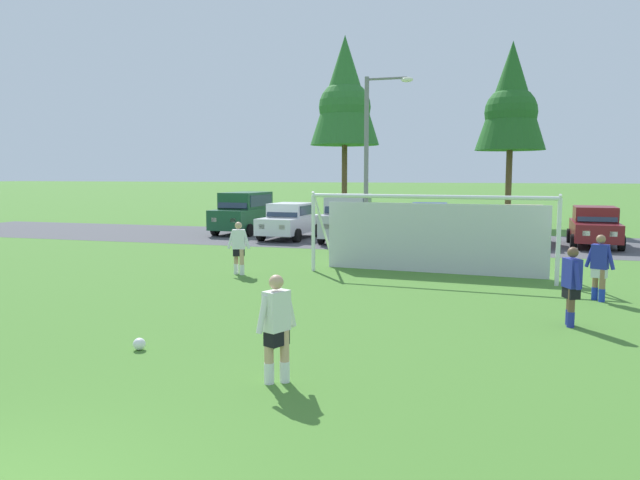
% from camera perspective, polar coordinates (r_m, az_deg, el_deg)
% --- Properties ---
extents(ground_plane, '(400.00, 400.00, 0.00)m').
position_cam_1_polar(ground_plane, '(19.63, 2.60, -2.86)').
color(ground_plane, '#477A2D').
extents(parking_lot_strip, '(52.00, 8.40, 0.01)m').
position_cam_1_polar(parking_lot_strip, '(28.59, 7.08, -0.02)').
color(parking_lot_strip, '#4C4C51').
rests_on(parking_lot_strip, ground).
extents(soccer_ball, '(0.22, 0.22, 0.22)m').
position_cam_1_polar(soccer_ball, '(11.30, -16.73, -9.41)').
color(soccer_ball, white).
rests_on(soccer_ball, ground).
extents(soccer_goal, '(7.54, 2.47, 2.57)m').
position_cam_1_polar(soccer_goal, '(19.06, 10.54, 0.68)').
color(soccer_goal, white).
rests_on(soccer_goal, ground).
extents(player_striker_near, '(0.67, 0.44, 1.64)m').
position_cam_1_polar(player_striker_near, '(16.29, 24.93, -2.40)').
color(player_striker_near, '#936B4C').
rests_on(player_striker_near, ground).
extents(player_midfield_center, '(0.46, 0.67, 1.64)m').
position_cam_1_polar(player_midfield_center, '(9.05, -4.13, -8.40)').
color(player_midfield_center, tan).
rests_on(player_midfield_center, ground).
extents(player_defender_far, '(0.38, 0.73, 1.64)m').
position_cam_1_polar(player_defender_far, '(13.37, 22.69, -4.09)').
color(player_defender_far, brown).
rests_on(player_defender_far, ground).
extents(player_winger_left, '(0.75, 0.34, 1.64)m').
position_cam_1_polar(player_winger_left, '(18.84, -7.70, -0.77)').
color(player_winger_left, tan).
rests_on(player_winger_left, ground).
extents(parked_car_slot_far_left, '(2.30, 4.69, 2.16)m').
position_cam_1_polar(parked_car_slot_far_left, '(31.89, -7.12, 2.62)').
color(parked_car_slot_far_left, '#194C2D').
rests_on(parked_car_slot_far_left, ground).
extents(parked_car_slot_left, '(2.20, 4.29, 1.72)m').
position_cam_1_polar(parked_car_slot_left, '(29.00, -2.87, 1.83)').
color(parked_car_slot_left, silver).
rests_on(parked_car_slot_left, ground).
extents(parked_car_slot_center_left, '(2.39, 4.72, 2.16)m').
position_cam_1_polar(parked_car_slot_center_left, '(28.03, 2.68, 2.17)').
color(parked_car_slot_center_left, '#B2B2BC').
rests_on(parked_car_slot_center_left, ground).
extents(parked_car_slot_center, '(2.27, 4.32, 1.72)m').
position_cam_1_polar(parked_car_slot_center, '(29.31, 10.27, 1.79)').
color(parked_car_slot_center, navy).
rests_on(parked_car_slot_center, ground).
extents(parked_car_slot_center_right, '(2.13, 4.25, 1.72)m').
position_cam_1_polar(parked_car_slot_center_right, '(28.18, 18.69, 1.38)').
color(parked_car_slot_center_right, tan).
rests_on(parked_car_slot_center_right, ground).
extents(parked_car_slot_right, '(2.18, 4.28, 1.72)m').
position_cam_1_polar(parked_car_slot_right, '(28.46, 24.55, 1.19)').
color(parked_car_slot_right, maroon).
rests_on(parked_car_slot_right, ground).
extents(tree_left_edge, '(4.49, 4.49, 11.99)m').
position_cam_1_polar(tree_left_edge, '(40.13, 2.36, 13.61)').
color(tree_left_edge, brown).
rests_on(tree_left_edge, ground).
extents(tree_mid_left, '(4.07, 4.07, 10.84)m').
position_cam_1_polar(tree_mid_left, '(38.03, 17.66, 12.53)').
color(tree_mid_left, brown).
rests_on(tree_mid_left, ground).
extents(street_lamp, '(2.00, 0.32, 6.95)m').
position_cam_1_polar(street_lamp, '(24.50, 4.83, 7.41)').
color(street_lamp, slate).
rests_on(street_lamp, ground).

